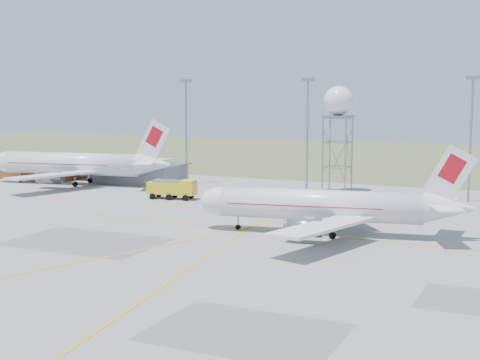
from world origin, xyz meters
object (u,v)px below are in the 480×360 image
at_px(airliner_main, 325,206).
at_px(airliner_far, 75,164).
at_px(radar_tower, 338,133).
at_px(fire_truck, 173,190).
at_px(baggage_tug, 28,175).

relative_size(airliner_main, airliner_far, 0.90).
height_order(airliner_far, radar_tower, radar_tower).
bearing_deg(airliner_far, radar_tower, -176.06).
distance_m(radar_tower, fire_truck, 31.43).
relative_size(airliner_main, radar_tower, 1.79).
bearing_deg(airliner_far, baggage_tug, -21.20).
bearing_deg(airliner_main, airliner_far, -33.35).
xyz_separation_m(airliner_far, fire_truck, (26.80, -7.98, -2.39)).
relative_size(radar_tower, baggage_tug, 6.81).
bearing_deg(radar_tower, fire_truck, -138.81).
relative_size(airliner_main, fire_truck, 3.98).
distance_m(airliner_main, radar_tower, 38.63).
distance_m(airliner_main, fire_truck, 36.30).
distance_m(fire_truck, baggage_tug, 43.22).
height_order(airliner_main, fire_truck, airliner_main).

